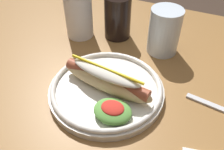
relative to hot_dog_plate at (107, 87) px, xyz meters
The scene contains 6 objects.
dining_table 0.15m from the hot_dog_plate, 97.71° to the left, with size 1.16×0.84×0.74m.
hot_dog_plate is the anchor object (origin of this frame).
fork 0.24m from the hot_dog_plate, 14.07° to the left, with size 0.12×0.04×0.00m.
soda_cup 0.25m from the hot_dog_plate, 107.90° to the left, with size 0.08×0.08×0.12m, color black.
water_cup 0.23m from the hot_dog_plate, 72.93° to the left, with size 0.08×0.08×0.12m, color silver.
extra_cup 0.27m from the hot_dog_plate, 132.87° to the left, with size 0.08×0.08×0.14m, color white.
Camera 1 is at (0.17, -0.41, 1.14)m, focal length 38.53 mm.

